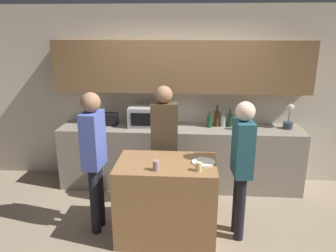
{
  "coord_description": "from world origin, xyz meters",
  "views": [
    {
      "loc": [
        0.16,
        -3.28,
        2.36
      ],
      "look_at": [
        -0.1,
        0.33,
        1.27
      ],
      "focal_mm": 35.0,
      "sensor_mm": 36.0,
      "label": 1
    }
  ],
  "objects_px": {
    "bottle_0": "(209,121)",
    "cup_1": "(199,167)",
    "toaster": "(109,119)",
    "bottle_5": "(246,124)",
    "potted_plant": "(289,116)",
    "bottle_4": "(238,124)",
    "person_left": "(164,138)",
    "bottle_1": "(217,118)",
    "person_center": "(242,160)",
    "cup_0": "(156,165)",
    "person_right": "(94,151)",
    "bottle_2": "(223,121)",
    "bottle_3": "(230,120)",
    "microwave": "(147,116)",
    "plate_on_island": "(204,162)"
  },
  "relations": [
    {
      "from": "bottle_0",
      "to": "cup_1",
      "type": "distance_m",
      "value": 1.57
    },
    {
      "from": "toaster",
      "to": "bottle_5",
      "type": "relative_size",
      "value": 1.08
    },
    {
      "from": "potted_plant",
      "to": "bottle_4",
      "type": "relative_size",
      "value": 1.76
    },
    {
      "from": "bottle_5",
      "to": "person_left",
      "type": "distance_m",
      "value": 1.31
    },
    {
      "from": "bottle_1",
      "to": "person_center",
      "type": "relative_size",
      "value": 0.2
    },
    {
      "from": "bottle_0",
      "to": "cup_1",
      "type": "xyz_separation_m",
      "value": [
        -0.18,
        -1.55,
        -0.06
      ]
    },
    {
      "from": "cup_0",
      "to": "person_right",
      "type": "distance_m",
      "value": 0.8
    },
    {
      "from": "toaster",
      "to": "bottle_0",
      "type": "bearing_deg",
      "value": -0.18
    },
    {
      "from": "bottle_0",
      "to": "person_right",
      "type": "distance_m",
      "value": 1.89
    },
    {
      "from": "bottle_2",
      "to": "person_center",
      "type": "height_order",
      "value": "person_center"
    },
    {
      "from": "bottle_1",
      "to": "person_right",
      "type": "xyz_separation_m",
      "value": [
        -1.49,
        -1.35,
        -0.05
      ]
    },
    {
      "from": "toaster",
      "to": "person_center",
      "type": "distance_m",
      "value": 2.24
    },
    {
      "from": "potted_plant",
      "to": "bottle_3",
      "type": "bearing_deg",
      "value": 177.49
    },
    {
      "from": "microwave",
      "to": "cup_1",
      "type": "bearing_deg",
      "value": -64.07
    },
    {
      "from": "bottle_0",
      "to": "cup_1",
      "type": "relative_size",
      "value": 2.47
    },
    {
      "from": "cup_0",
      "to": "bottle_2",
      "type": "bearing_deg",
      "value": 62.74
    },
    {
      "from": "cup_0",
      "to": "person_left",
      "type": "xyz_separation_m",
      "value": [
        0.01,
        0.83,
        0.02
      ]
    },
    {
      "from": "toaster",
      "to": "cup_0",
      "type": "height_order",
      "value": "toaster"
    },
    {
      "from": "person_right",
      "to": "cup_0",
      "type": "bearing_deg",
      "value": 74.0
    },
    {
      "from": "potted_plant",
      "to": "cup_0",
      "type": "distance_m",
      "value": 2.38
    },
    {
      "from": "bottle_3",
      "to": "person_left",
      "type": "relative_size",
      "value": 0.16
    },
    {
      "from": "bottle_1",
      "to": "person_right",
      "type": "relative_size",
      "value": 0.19
    },
    {
      "from": "bottle_1",
      "to": "bottle_4",
      "type": "distance_m",
      "value": 0.33
    },
    {
      "from": "potted_plant",
      "to": "person_right",
      "type": "bearing_deg",
      "value": -152.79
    },
    {
      "from": "toaster",
      "to": "microwave",
      "type": "bearing_deg",
      "value": -0.15
    },
    {
      "from": "plate_on_island",
      "to": "cup_1",
      "type": "distance_m",
      "value": 0.23
    },
    {
      "from": "bottle_1",
      "to": "bottle_5",
      "type": "bearing_deg",
      "value": -20.93
    },
    {
      "from": "potted_plant",
      "to": "person_left",
      "type": "relative_size",
      "value": 0.24
    },
    {
      "from": "bottle_3",
      "to": "plate_on_island",
      "type": "bearing_deg",
      "value": -107.36
    },
    {
      "from": "microwave",
      "to": "bottle_1",
      "type": "distance_m",
      "value": 1.06
    },
    {
      "from": "bottle_1",
      "to": "toaster",
      "type": "bearing_deg",
      "value": -178.3
    },
    {
      "from": "bottle_3",
      "to": "person_left",
      "type": "bearing_deg",
      "value": -139.69
    },
    {
      "from": "cup_0",
      "to": "cup_1",
      "type": "relative_size",
      "value": 1.15
    },
    {
      "from": "bottle_4",
      "to": "bottle_0",
      "type": "bearing_deg",
      "value": 166.61
    },
    {
      "from": "bottle_4",
      "to": "cup_1",
      "type": "xyz_separation_m",
      "value": [
        -0.59,
        -1.46,
        -0.05
      ]
    },
    {
      "from": "bottle_2",
      "to": "plate_on_island",
      "type": "xyz_separation_m",
      "value": [
        -0.34,
        -1.39,
        -0.09
      ]
    },
    {
      "from": "bottle_2",
      "to": "cup_0",
      "type": "bearing_deg",
      "value": -117.26
    },
    {
      "from": "bottle_0",
      "to": "person_right",
      "type": "bearing_deg",
      "value": -136.74
    },
    {
      "from": "bottle_5",
      "to": "bottle_0",
      "type": "bearing_deg",
      "value": 168.85
    },
    {
      "from": "microwave",
      "to": "bottle_0",
      "type": "xyz_separation_m",
      "value": [
        0.94,
        -0.0,
        -0.06
      ]
    },
    {
      "from": "person_center",
      "to": "bottle_2",
      "type": "bearing_deg",
      "value": -0.2
    },
    {
      "from": "person_right",
      "to": "bottle_4",
      "type": "bearing_deg",
      "value": 128.53
    },
    {
      "from": "bottle_1",
      "to": "bottle_5",
      "type": "xyz_separation_m",
      "value": [
        0.41,
        -0.16,
        -0.03
      ]
    },
    {
      "from": "cup_0",
      "to": "person_center",
      "type": "relative_size",
      "value": 0.07
    },
    {
      "from": "toaster",
      "to": "person_right",
      "type": "distance_m",
      "value": 1.31
    },
    {
      "from": "toaster",
      "to": "bottle_1",
      "type": "xyz_separation_m",
      "value": [
        1.64,
        0.05,
        0.03
      ]
    },
    {
      "from": "cup_1",
      "to": "person_left",
      "type": "distance_m",
      "value": 0.92
    },
    {
      "from": "cup_1",
      "to": "bottle_0",
      "type": "bearing_deg",
      "value": 83.22
    },
    {
      "from": "bottle_2",
      "to": "microwave",
      "type": "bearing_deg",
      "value": -177.46
    },
    {
      "from": "plate_on_island",
      "to": "bottle_3",
      "type": "bearing_deg",
      "value": 72.64
    }
  ]
}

